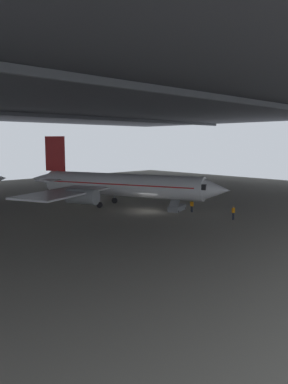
{
  "coord_description": "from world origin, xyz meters",
  "views": [
    {
      "loc": [
        -36.2,
        -37.2,
        9.63
      ],
      "look_at": [
        0.94,
        1.75,
        2.42
      ],
      "focal_mm": 35.06,
      "sensor_mm": 36.0,
      "label": 1
    }
  ],
  "objects": [
    {
      "name": "airplane_main",
      "position": [
        -0.67,
        5.74,
        3.27
      ],
      "size": [
        31.69,
        31.78,
        10.52
      ],
      "color": "white",
      "rests_on": "ground_plane"
    },
    {
      "name": "hangar_structure",
      "position": [
        -0.07,
        13.75,
        15.72
      ],
      "size": [
        121.0,
        99.0,
        16.34
      ],
      "color": "#4C4F54",
      "rests_on": "ground_plane"
    },
    {
      "name": "crew_worker_by_stairs",
      "position": [
        3.65,
        -4.96,
        0.96
      ],
      "size": [
        0.28,
        0.54,
        1.69
      ],
      "color": "#232838",
      "rests_on": "ground_plane"
    },
    {
      "name": "ground_plane",
      "position": [
        0.0,
        0.0,
        0.0
      ],
      "size": [
        110.0,
        110.0,
        0.0
      ],
      "primitive_type": "plane",
      "color": "gray"
    },
    {
      "name": "boarding_stairs",
      "position": [
        3.24,
        -2.63,
        0.71
      ],
      "size": [
        4.24,
        2.79,
        4.46
      ],
      "color": "slate",
      "rests_on": "ground_plane"
    },
    {
      "name": "crew_worker_near_nose",
      "position": [
        3.46,
        -11.71,
        1.01
      ],
      "size": [
        0.54,
        0.27,
        1.76
      ],
      "color": "#232838",
      "rests_on": "ground_plane"
    }
  ]
}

